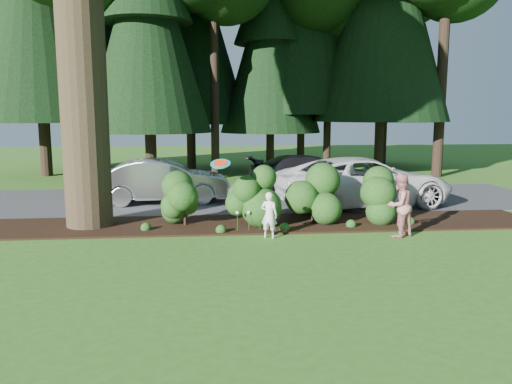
{
  "coord_description": "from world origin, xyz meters",
  "views": [
    {
      "loc": [
        -1.33,
        -10.4,
        3.05
      ],
      "look_at": [
        -0.26,
        0.85,
        1.3
      ],
      "focal_mm": 35.0,
      "sensor_mm": 36.0,
      "label": 1
    }
  ],
  "objects": [
    {
      "name": "mulch_bed",
      "position": [
        0.0,
        3.25,
        0.03
      ],
      "size": [
        16.0,
        2.5,
        0.05
      ],
      "primitive_type": "cube",
      "color": "black",
      "rests_on": "ground"
    },
    {
      "name": "car_silver_wagon",
      "position": [
        -2.9,
        6.97,
        0.78
      ],
      "size": [
        4.7,
        1.97,
        1.51
      ],
      "primitive_type": "imported",
      "rotation": [
        0.0,
        0.0,
        1.65
      ],
      "color": "#B5B5BA",
      "rests_on": "driveway"
    },
    {
      "name": "frisbee",
      "position": [
        -1.03,
        2.08,
        1.84
      ],
      "size": [
        0.52,
        0.48,
        0.25
      ],
      "color": "teal",
      "rests_on": "ground"
    },
    {
      "name": "car_dark_suv",
      "position": [
        2.7,
        9.16,
        0.75
      ],
      "size": [
        5.22,
        2.78,
        1.44
      ],
      "primitive_type": "imported",
      "rotation": [
        0.0,
        0.0,
        1.73
      ],
      "color": "black",
      "rests_on": "driveway"
    },
    {
      "name": "lily_cluster",
      "position": [
        -0.3,
        2.4,
        0.5
      ],
      "size": [
        0.69,
        0.09,
        0.57
      ],
      "color": "#1A3E13",
      "rests_on": "ground"
    },
    {
      "name": "ground",
      "position": [
        0.0,
        0.0,
        0.0
      ],
      "size": [
        80.0,
        80.0,
        0.0
      ],
      "primitive_type": "plane",
      "color": "#325F1B",
      "rests_on": "ground"
    },
    {
      "name": "child",
      "position": [
        0.16,
        1.71,
        0.58
      ],
      "size": [
        0.5,
        0.43,
        1.17
      ],
      "primitive_type": "imported",
      "rotation": [
        0.0,
        0.0,
        2.71
      ],
      "color": "white",
      "rests_on": "ground"
    },
    {
      "name": "driveway",
      "position": [
        0.0,
        7.5,
        0.01
      ],
      "size": [
        22.0,
        6.0,
        0.03
      ],
      "primitive_type": "cube",
      "color": "#38383A",
      "rests_on": "ground"
    },
    {
      "name": "car_white_suv",
      "position": [
        3.83,
        5.68,
        0.85
      ],
      "size": [
        6.25,
        3.65,
        1.64
      ],
      "primitive_type": "imported",
      "rotation": [
        0.0,
        0.0,
        1.74
      ],
      "color": "silver",
      "rests_on": "driveway"
    },
    {
      "name": "shrub_row",
      "position": [
        0.77,
        3.14,
        0.81
      ],
      "size": [
        6.53,
        1.6,
        1.61
      ],
      "color": "#1A3E13",
      "rests_on": "ground"
    },
    {
      "name": "adult",
      "position": [
        3.43,
        1.53,
        0.8
      ],
      "size": [
        0.97,
        0.91,
        1.6
      ],
      "primitive_type": "imported",
      "rotation": [
        0.0,
        0.0,
        3.64
      ],
      "color": "#A9161A",
      "rests_on": "ground"
    }
  ]
}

